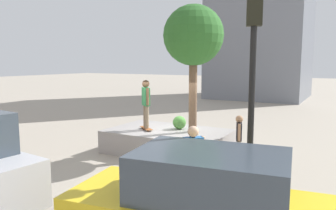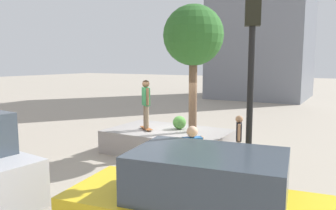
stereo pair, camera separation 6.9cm
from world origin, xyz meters
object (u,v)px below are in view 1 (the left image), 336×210
skateboarder (146,100)px  traffic_light_median (253,62)px  taxi_cab (201,209)px  skateboard (146,128)px  pedestrian_crossing (193,157)px  planter_ledge (168,141)px  passerby_with_bag (239,135)px  plaza_tree (193,37)px

skateboarder → traffic_light_median: (-4.64, 3.42, 1.35)m
traffic_light_median → taxi_cab: bearing=82.4°
skateboard → pedestrian_crossing: 4.24m
planter_ledge → passerby_with_bag: (-2.53, -0.11, 0.48)m
planter_ledge → taxi_cab: taxi_cab is taller
skateboarder → pedestrian_crossing: bearing=138.1°
skateboard → traffic_light_median: bearing=143.6°
passerby_with_bag → traffic_light_median: bearing=110.0°
planter_ledge → traffic_light_median: traffic_light_median is taller
skateboarder → passerby_with_bag: 3.41m
taxi_cab → passerby_with_bag: size_ratio=2.79×
skateboard → passerby_with_bag: bearing=-172.4°
taxi_cab → pedestrian_crossing: bearing=-62.5°
plaza_tree → taxi_cab: size_ratio=1.01×
skateboard → traffic_light_median: 6.23m
traffic_light_median → passerby_with_bag: 4.71m
skateboard → pedestrian_crossing: size_ratio=0.44×
plaza_tree → traffic_light_median: (-3.07, 3.93, -0.83)m
traffic_light_median → skateboarder: bearing=-36.4°
taxi_cab → pedestrian_crossing: taxi_cab is taller
plaza_tree → skateboard: bearing=18.1°
plaza_tree → skateboarder: plaza_tree is taller
passerby_with_bag → pedestrian_crossing: bearing=88.4°
plaza_tree → skateboard: plaza_tree is taller
skateboarder → pedestrian_crossing: skateboarder is taller
skateboarder → taxi_cab: (-4.40, 5.23, -0.90)m
planter_ledge → skateboard: 0.90m
skateboard → taxi_cab: (-4.40, 5.23, 0.10)m
skateboarder → taxi_cab: 6.90m
passerby_with_bag → pedestrian_crossing: size_ratio=0.88×
plaza_tree → skateboarder: size_ratio=2.53×
plaza_tree → pedestrian_crossing: size_ratio=2.48×
plaza_tree → pedestrian_crossing: 4.78m
planter_ledge → plaza_tree: bearing=-167.5°
traffic_light_median → planter_ledge: bearing=-43.6°
plaza_tree → traffic_light_median: 5.06m
skateboard → pedestrian_crossing: (-3.15, 2.83, 0.14)m
planter_ledge → traffic_light_median: 6.11m
planter_ledge → skateboarder: bearing=24.5°
planter_ledge → taxi_cab: size_ratio=0.98×
planter_ledge → traffic_light_median: (-3.94, 3.74, 2.80)m
plaza_tree → traffic_light_median: size_ratio=0.91×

